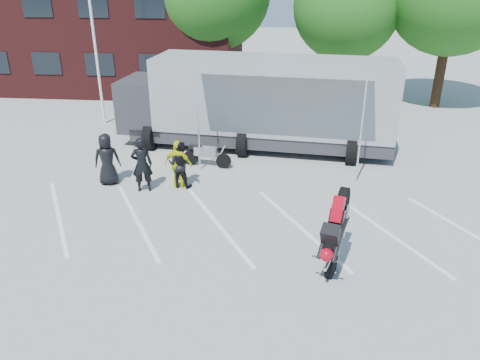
% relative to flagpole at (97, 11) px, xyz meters
% --- Properties ---
extents(ground, '(100.00, 100.00, 0.00)m').
position_rel_flagpole_xyz_m(ground, '(6.24, -10.00, -5.05)').
color(ground, '#9C9C97').
rests_on(ground, ground).
extents(parking_bay_lines, '(18.09, 13.33, 0.01)m').
position_rel_flagpole_xyz_m(parking_bay_lines, '(6.24, -9.00, -5.05)').
color(parking_bay_lines, white).
rests_on(parking_bay_lines, ground).
extents(office_building, '(18.00, 8.00, 7.00)m').
position_rel_flagpole_xyz_m(office_building, '(-3.76, 8.00, -1.55)').
color(office_building, '#471717').
rests_on(office_building, ground).
extents(flagpole, '(1.61, 0.12, 8.00)m').
position_rel_flagpole_xyz_m(flagpole, '(0.00, 0.00, 0.00)').
color(flagpole, white).
rests_on(flagpole, ground).
extents(tree_mid, '(5.44, 5.44, 7.68)m').
position_rel_flagpole_xyz_m(tree_mid, '(11.24, 5.00, -0.11)').
color(tree_mid, '#382314').
rests_on(tree_mid, ground).
extents(transporter_truck, '(11.90, 6.62, 3.63)m').
position_rel_flagpole_xyz_m(transporter_truck, '(7.33, -2.55, -5.05)').
color(transporter_truck, '#909498').
rests_on(transporter_truck, ground).
extents(parked_motorcycle, '(1.96, 0.94, 0.98)m').
position_rel_flagpole_xyz_m(parked_motorcycle, '(5.48, -4.80, -5.05)').
color(parked_motorcycle, '#B2B2B7').
rests_on(parked_motorcycle, ground).
extents(stunt_bike_rider, '(1.44, 2.08, 2.23)m').
position_rel_flagpole_xyz_m(stunt_bike_rider, '(9.75, -10.55, -5.05)').
color(stunt_bike_rider, black).
rests_on(stunt_bike_rider, ground).
extents(spectator_leather_a, '(0.99, 0.77, 1.78)m').
position_rel_flagpole_xyz_m(spectator_leather_a, '(2.39, -6.63, -4.16)').
color(spectator_leather_a, black).
rests_on(spectator_leather_a, ground).
extents(spectator_leather_b, '(0.76, 0.58, 1.86)m').
position_rel_flagpole_xyz_m(spectator_leather_b, '(3.72, -7.06, -4.12)').
color(spectator_leather_b, black).
rests_on(spectator_leather_b, ground).
extents(spectator_leather_c, '(0.84, 0.69, 1.61)m').
position_rel_flagpole_xyz_m(spectator_leather_c, '(4.87, -6.63, -4.25)').
color(spectator_leather_c, black).
rests_on(spectator_leather_c, ground).
extents(spectator_hivis, '(1.03, 0.57, 1.66)m').
position_rel_flagpole_xyz_m(spectator_hivis, '(4.85, -6.69, -4.22)').
color(spectator_hivis, '#E0EB0C').
rests_on(spectator_hivis, ground).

